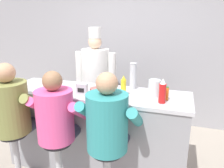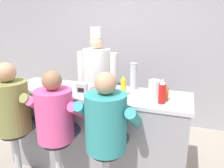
# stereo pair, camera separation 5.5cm
# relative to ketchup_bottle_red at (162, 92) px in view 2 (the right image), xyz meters

# --- Properties ---
(wall_back) EXTENTS (10.00, 0.06, 2.70)m
(wall_back) POSITION_rel_ketchup_bottle_red_xyz_m (-0.81, 1.79, 0.18)
(wall_back) COLOR #99999E
(wall_back) RESTS_ON ground_plane
(diner_counter) EXTENTS (2.26, 0.66, 1.05)m
(diner_counter) POSITION_rel_ketchup_bottle_red_xyz_m (-0.81, 0.15, -0.65)
(diner_counter) COLOR gray
(diner_counter) RESTS_ON ground_plane
(ketchup_bottle_red) EXTENTS (0.07, 0.07, 0.26)m
(ketchup_bottle_red) POSITION_rel_ketchup_bottle_red_xyz_m (0.00, 0.00, 0.00)
(ketchup_bottle_red) COLOR red
(ketchup_bottle_red) RESTS_ON diner_counter
(mustard_bottle_yellow) EXTENTS (0.06, 0.06, 0.24)m
(mustard_bottle_yellow) POSITION_rel_ketchup_bottle_red_xyz_m (-0.44, 0.10, -0.01)
(mustard_bottle_yellow) COLOR yellow
(mustard_bottle_yellow) RESTS_ON diner_counter
(hot_sauce_bottle_orange) EXTENTS (0.03, 0.03, 0.15)m
(hot_sauce_bottle_orange) POSITION_rel_ketchup_bottle_red_xyz_m (0.04, 0.10, -0.05)
(hot_sauce_bottle_orange) COLOR orange
(hot_sauce_bottle_orange) RESTS_ON diner_counter
(water_pitcher_clear) EXTENTS (0.15, 0.13, 0.20)m
(water_pitcher_clear) POSITION_rel_ketchup_bottle_red_xyz_m (-0.10, 0.16, -0.02)
(water_pitcher_clear) COLOR silver
(water_pitcher_clear) RESTS_ON diner_counter
(breakfast_plate) EXTENTS (0.27, 0.27, 0.05)m
(breakfast_plate) POSITION_rel_ketchup_bottle_red_xyz_m (-1.16, -0.04, -0.11)
(breakfast_plate) COLOR white
(breakfast_plate) RESTS_ON diner_counter
(cereal_bowl) EXTENTS (0.14, 0.14, 0.05)m
(cereal_bowl) POSITION_rel_ketchup_bottle_red_xyz_m (-0.79, 0.13, -0.10)
(cereal_bowl) COLOR #B24C47
(cereal_bowl) RESTS_ON diner_counter
(coffee_mug_white) EXTENTS (0.13, 0.08, 0.10)m
(coffee_mug_white) POSITION_rel_ketchup_bottle_red_xyz_m (-0.68, 0.01, -0.07)
(coffee_mug_white) COLOR white
(coffee_mug_white) RESTS_ON diner_counter
(cup_stack_steel) EXTENTS (0.09, 0.09, 0.33)m
(cup_stack_steel) POSITION_rel_ketchup_bottle_red_xyz_m (-0.39, 0.38, 0.04)
(cup_stack_steel) COLOR #B7BABF
(cup_stack_steel) RESTS_ON diner_counter
(napkin_dispenser_chrome) EXTENTS (0.13, 0.08, 0.14)m
(napkin_dispenser_chrome) POSITION_rel_ketchup_bottle_red_xyz_m (-0.89, -0.03, -0.05)
(napkin_dispenser_chrome) COLOR silver
(napkin_dispenser_chrome) RESTS_ON diner_counter
(diner_seated_olive) EXTENTS (0.62, 0.61, 1.45)m
(diner_seated_olive) POSITION_rel_ketchup_bottle_red_xyz_m (-1.59, -0.37, -0.26)
(diner_seated_olive) COLOR #B2B5BA
(diner_seated_olive) RESTS_ON ground_plane
(diner_seated_pink) EXTENTS (0.58, 0.57, 1.41)m
(diner_seated_pink) POSITION_rel_ketchup_bottle_red_xyz_m (-1.03, -0.37, -0.28)
(diner_seated_pink) COLOR #B2B5BA
(diner_seated_pink) RESTS_ON ground_plane
(diner_seated_teal) EXTENTS (0.60, 0.60, 1.43)m
(diner_seated_teal) POSITION_rel_ketchup_bottle_red_xyz_m (-0.46, -0.37, -0.27)
(diner_seated_teal) COLOR #B2B5BA
(diner_seated_teal) RESTS_ON ground_plane
(cook_in_whites_near) EXTENTS (0.70, 0.45, 1.78)m
(cook_in_whites_near) POSITION_rel_ketchup_bottle_red_xyz_m (-1.16, 1.05, -0.19)
(cook_in_whites_near) COLOR #232328
(cook_in_whites_near) RESTS_ON ground_plane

